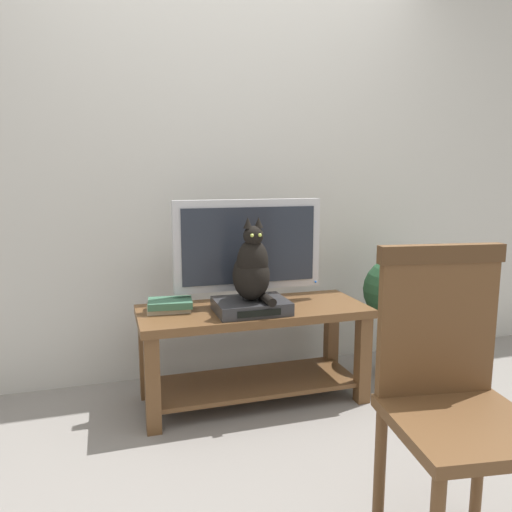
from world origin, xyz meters
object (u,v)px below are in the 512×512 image
at_px(tv, 248,249).
at_px(wooden_chair, 452,382).
at_px(media_box, 251,306).
at_px(cat, 252,269).
at_px(potted_plant, 397,300).
at_px(tv_stand, 253,338).
at_px(book_stack, 170,305).

height_order(tv, wooden_chair, tv).
relative_size(tv, media_box, 2.20).
distance_m(cat, potted_plant, 1.00).
relative_size(cat, potted_plant, 0.58).
height_order(tv_stand, wooden_chair, wooden_chair).
bearing_deg(cat, tv_stand, 69.83).
bearing_deg(tv_stand, book_stack, 172.74).
relative_size(tv_stand, wooden_chair, 1.21).
distance_m(tv_stand, wooden_chair, 1.27).
height_order(tv_stand, potted_plant, potted_plant).
xyz_separation_m(cat, potted_plant, (0.95, 0.15, -0.27)).
xyz_separation_m(tv_stand, book_stack, (-0.44, 0.06, 0.20)).
xyz_separation_m(wooden_chair, book_stack, (-0.73, 1.27, -0.02)).
distance_m(cat, book_stack, 0.47).
relative_size(tv_stand, media_box, 3.29).
xyz_separation_m(tv_stand, potted_plant, (0.91, 0.05, 0.13)).
bearing_deg(wooden_chair, media_box, 106.51).
xyz_separation_m(tv_stand, tv, (0.00, 0.09, 0.47)).
bearing_deg(tv_stand, wooden_chair, -76.20).
relative_size(media_box, wooden_chair, 0.37).
bearing_deg(tv, book_stack, -175.35).
distance_m(media_box, wooden_chair, 1.18).
xyz_separation_m(media_box, potted_plant, (0.95, 0.13, -0.07)).
xyz_separation_m(tv_stand, cat, (-0.04, -0.10, 0.40)).
bearing_deg(tv_stand, media_box, -113.44).
distance_m(tv_stand, tv, 0.48).
xyz_separation_m(tv_stand, wooden_chair, (0.30, -1.21, 0.22)).
height_order(tv, cat, tv).
bearing_deg(media_box, cat, -84.70).
bearing_deg(tv_stand, tv, 89.98).
relative_size(tv_stand, book_stack, 4.97).
relative_size(book_stack, potted_plant, 0.33).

